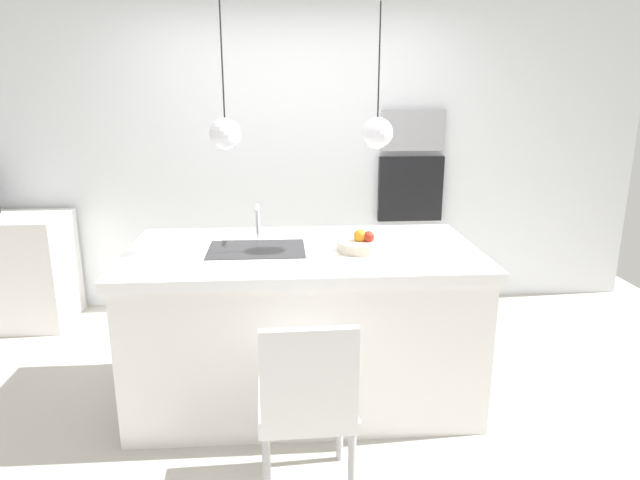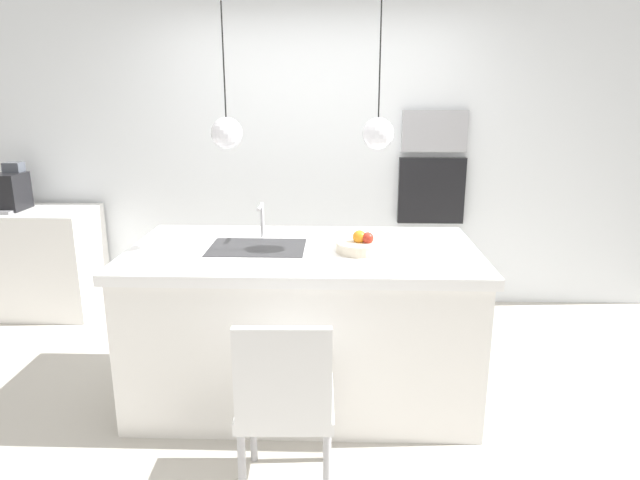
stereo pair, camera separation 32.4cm
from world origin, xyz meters
name	(u,v)px [view 2 (the right image)]	position (x,y,z in m)	size (l,w,h in m)	color
floor	(304,392)	(0.00, 0.00, 0.00)	(6.60, 6.60, 0.00)	#BCB7AD
back_wall	(315,156)	(0.00, 1.65, 1.30)	(6.00, 0.10, 2.60)	white
kitchen_island	(304,322)	(0.00, 0.00, 0.48)	(2.04, 1.07, 0.95)	white
sink_basin	(257,248)	(-0.27, 0.00, 0.94)	(0.56, 0.40, 0.02)	#2D2D30
faucet	(261,216)	(-0.27, 0.21, 1.09)	(0.02, 0.17, 0.22)	silver
fruit_bowl	(360,245)	(0.33, -0.07, 0.99)	(0.28, 0.28, 0.13)	beige
side_counter	(30,261)	(-2.40, 1.28, 0.44)	(1.10, 0.60, 0.89)	white
coffee_machine	(11,190)	(-2.48, 1.28, 1.05)	(0.20, 0.35, 0.38)	black
microwave	(434,131)	(1.00, 1.58, 1.52)	(0.54, 0.08, 0.34)	#9E9EA3
oven	(431,190)	(1.00, 1.58, 1.02)	(0.56, 0.08, 0.56)	black
chair_near	(285,399)	(-0.02, -0.93, 0.51)	(0.44, 0.46, 0.92)	white
pendant_light_left	(227,133)	(-0.42, 0.00, 1.62)	(0.18, 0.18, 0.78)	silver
pendant_light_right	(378,133)	(0.42, 0.00, 1.62)	(0.18, 0.18, 0.78)	silver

